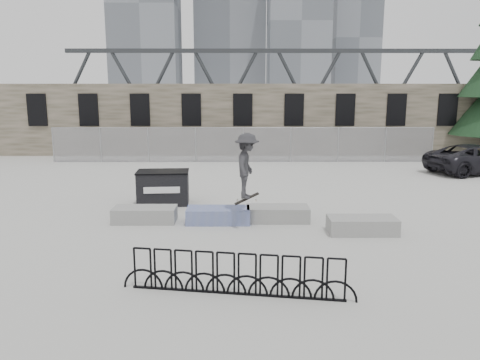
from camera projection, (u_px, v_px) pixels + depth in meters
name	position (u px, v px, depth m)	size (l,w,h in m)	color
ground	(248.00, 222.00, 14.98)	(120.00, 120.00, 0.00)	#B6B6B1
stone_wall	(243.00, 119.00, 30.48)	(36.00, 2.58, 4.50)	brown
chainlink_fence	(243.00, 144.00, 27.04)	(22.06, 0.06, 2.02)	gray
planter_far_left	(145.00, 214.00, 15.00)	(2.00, 0.90, 0.48)	#969693
planter_center_left	(218.00, 215.00, 14.91)	(2.00, 0.90, 0.48)	#374DA7
planter_center_right	(278.00, 213.00, 15.10)	(2.00, 0.90, 0.48)	#969693
planter_offset	(362.00, 225.00, 13.81)	(2.00, 0.90, 0.48)	#969693
dumpster	(163.00, 187.00, 17.26)	(1.96, 1.27, 1.24)	black
bike_rack	(236.00, 275.00, 9.66)	(4.89, 0.82, 0.90)	black
skyline_towers	(234.00, 12.00, 103.01)	(58.00, 28.00, 48.00)	slate
truss_bridge	(308.00, 89.00, 68.20)	(70.00, 3.00, 9.80)	#2D3033
suv	(477.00, 159.00, 23.60)	(2.41, 5.23, 1.45)	black
skateboarder	(247.00, 166.00, 14.05)	(0.91, 1.37, 2.18)	#2D2D30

